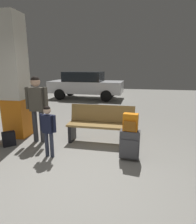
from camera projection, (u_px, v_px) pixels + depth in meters
name	position (u px, v px, depth m)	size (l,w,h in m)	color
ground_plane	(108.00, 119.00, 6.94)	(18.00, 18.00, 0.10)	gray
structural_pillar	(14.00, 78.00, 4.79)	(0.57, 0.57, 3.06)	orange
bench	(101.00, 124.00, 4.62)	(1.61, 0.55, 0.89)	#9E7A42
suitcase	(130.00, 144.00, 3.75)	(0.40, 0.26, 0.60)	#4C4C51
backpack_bright	(130.00, 122.00, 3.64)	(0.30, 0.23, 0.34)	orange
child	(48.00, 126.00, 3.78)	(0.36, 0.23, 1.07)	#33384C
adult	(37.00, 102.00, 4.50)	(0.55, 0.22, 1.60)	#38383D
backpack_dark_floor	(9.00, 139.00, 4.43)	(0.32, 0.31, 0.34)	black
parked_car_far	(86.00, 84.00, 10.83)	(4.17, 1.93, 1.51)	silver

